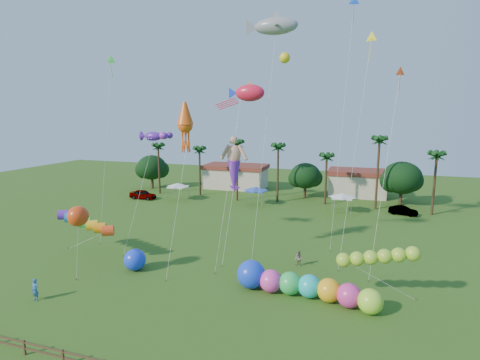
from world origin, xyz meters
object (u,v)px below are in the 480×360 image
(spectator_b, at_px, (299,259))
(blue_ball, at_px, (135,260))
(caterpillar_inflatable, at_px, (300,285))
(car_b, at_px, (403,211))
(car_a, at_px, (143,194))
(spectator_a, at_px, (35,290))

(spectator_b, distance_m, blue_ball, 16.04)
(caterpillar_inflatable, bearing_deg, spectator_b, 107.10)
(car_b, xyz_separation_m, blue_ball, (-26.73, -30.09, 0.39))
(car_a, distance_m, spectator_a, 37.26)
(car_b, relative_size, spectator_a, 2.19)
(spectator_b, xyz_separation_m, caterpillar_inflatable, (1.16, -6.36, 0.24))
(caterpillar_inflatable, xyz_separation_m, blue_ball, (-16.08, 0.48, 0.02))
(car_a, xyz_separation_m, caterpillar_inflatable, (32.65, -27.90, 0.21))
(car_a, distance_m, car_b, 43.38)
(caterpillar_inflatable, relative_size, blue_ball, 5.75)
(spectator_b, bearing_deg, car_a, 178.90)
(car_b, bearing_deg, blue_ball, 153.11)
(spectator_b, xyz_separation_m, blue_ball, (-14.92, -5.88, 0.26))
(spectator_a, xyz_separation_m, spectator_b, (19.15, 13.61, -0.13))
(spectator_a, relative_size, spectator_b, 1.16)
(spectator_b, bearing_deg, blue_ball, -125.22)
(car_b, height_order, caterpillar_inflatable, caterpillar_inflatable)
(car_b, xyz_separation_m, spectator_a, (-30.95, -37.82, 0.26))
(car_b, distance_m, blue_ball, 40.25)
(spectator_b, bearing_deg, car_b, 97.27)
(car_a, bearing_deg, spectator_b, -123.34)
(car_b, height_order, spectator_b, spectator_b)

